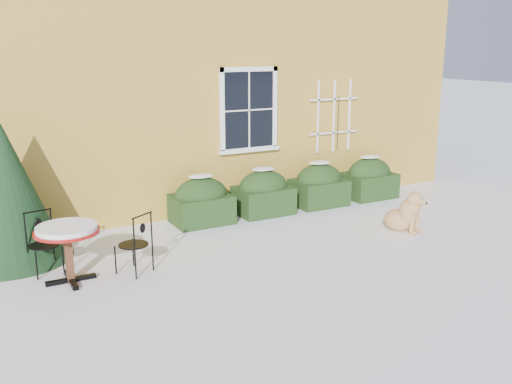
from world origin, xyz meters
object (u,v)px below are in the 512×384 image
bistro_table (67,235)px  dog (405,214)px  evergreen_shrub (6,203)px  patio_chair_near (135,243)px  patio_chair_far (43,243)px

bistro_table → dog: bistro_table is taller
bistro_table → dog: size_ratio=1.03×
evergreen_shrub → patio_chair_near: 2.15m
patio_chair_far → dog: (5.87, -1.04, -0.14)m
evergreen_shrub → bistro_table: size_ratio=2.53×
patio_chair_far → bistro_table: bearing=-75.0°
patio_chair_far → dog: patio_chair_far is taller
patio_chair_far → dog: size_ratio=1.05×
evergreen_shrub → patio_chair_near: (1.53, -1.45, -0.45)m
bistro_table → patio_chair_far: 0.64m
patio_chair_near → dog: patio_chair_near is taller
patio_chair_far → dog: 5.96m
bistro_table → patio_chair_far: (-0.25, 0.54, -0.23)m
patio_chair_near → dog: bearing=143.3°
bistro_table → patio_chair_near: (0.90, -0.11, -0.23)m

